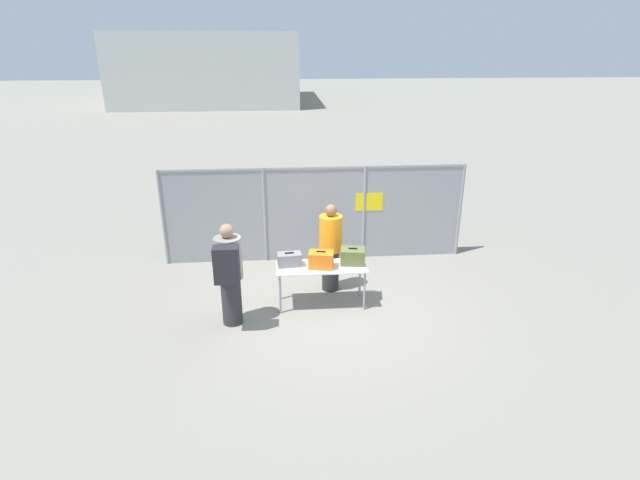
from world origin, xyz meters
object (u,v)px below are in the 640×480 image
object	(u,v)px
suitcase_olive	(353,256)
security_worker_near	(331,247)
suitcase_orange	(321,260)
inspection_table	(321,270)
utility_trailer	(333,206)
suitcase_grey	(289,259)
traveler_hooded	(229,272)

from	to	relation	value
suitcase_olive	security_worker_near	world-z (taller)	security_worker_near
suitcase_orange	security_worker_near	xyz separation A→B (m)	(0.24, 0.65, -0.02)
inspection_table	utility_trailer	bearing A→B (deg)	81.21
security_worker_near	utility_trailer	distance (m)	4.04
suitcase_grey	utility_trailer	distance (m)	4.71
suitcase_orange	suitcase_olive	size ratio (longest dim) A/B	0.99
suitcase_orange	utility_trailer	world-z (taller)	suitcase_orange
security_worker_near	utility_trailer	bearing A→B (deg)	-103.37
suitcase_grey	suitcase_orange	world-z (taller)	suitcase_orange
suitcase_orange	traveler_hooded	xyz separation A→B (m)	(-1.58, -0.54, 0.08)
security_worker_near	inspection_table	bearing A→B (deg)	62.78
traveler_hooded	security_worker_near	world-z (taller)	traveler_hooded
inspection_table	suitcase_grey	size ratio (longest dim) A/B	3.60
inspection_table	suitcase_olive	bearing A→B (deg)	8.23
suitcase_orange	utility_trailer	size ratio (longest dim) A/B	0.13
suitcase_olive	traveler_hooded	size ratio (longest dim) A/B	0.27
suitcase_grey	suitcase_olive	xyz separation A→B (m)	(1.15, 0.00, 0.02)
suitcase_orange	suitcase_olive	distance (m)	0.60
traveler_hooded	suitcase_orange	bearing A→B (deg)	16.45
suitcase_grey	suitcase_orange	xyz separation A→B (m)	(0.57, -0.13, 0.03)
traveler_hooded	utility_trailer	size ratio (longest dim) A/B	0.50
security_worker_near	utility_trailer	xyz separation A→B (m)	(0.48, 3.98, -0.48)
traveler_hooded	security_worker_near	size ratio (longest dim) A/B	1.04
inspection_table	security_worker_near	xyz separation A→B (m)	(0.23, 0.61, 0.20)
suitcase_grey	suitcase_orange	distance (m)	0.58
traveler_hooded	utility_trailer	distance (m)	5.69
utility_trailer	traveler_hooded	bearing A→B (deg)	-113.98
utility_trailer	suitcase_olive	bearing A→B (deg)	-91.64
traveler_hooded	inspection_table	bearing A→B (deg)	17.83
inspection_table	suitcase_orange	bearing A→B (deg)	-100.26
suitcase_orange	security_worker_near	size ratio (longest dim) A/B	0.27
suitcase_grey	traveler_hooded	world-z (taller)	traveler_hooded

